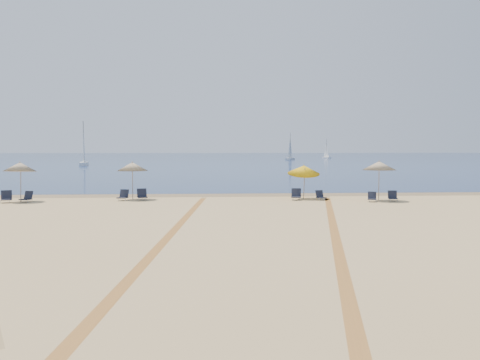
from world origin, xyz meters
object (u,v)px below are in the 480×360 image
at_px(chair_2, 6,197).
at_px(chair_7, 321,196).
at_px(chair_3, 27,197).
at_px(chair_4, 123,196).
at_px(umbrella_2, 132,167).
at_px(umbrella_1, 20,167).
at_px(chair_5, 142,195).
at_px(sailboat_1, 290,152).
at_px(umbrella_4, 379,166).
at_px(umbrella_3, 304,170).
at_px(chair_6, 296,195).
at_px(sailboat_2, 84,152).
at_px(sailboat_0, 326,153).
at_px(chair_9, 393,197).
at_px(chair_8, 372,197).

xyz_separation_m(chair_2, chair_7, (19.44, 0.28, -0.05)).
relative_size(chair_3, chair_4, 1.03).
bearing_deg(umbrella_2, chair_2, -168.40).
height_order(umbrella_1, chair_5, umbrella_1).
height_order(chair_3, sailboat_1, sailboat_1).
bearing_deg(umbrella_4, umbrella_1, 177.71).
bearing_deg(umbrella_3, sailboat_1, 81.03).
distance_m(chair_6, sailboat_2, 78.37).
relative_size(umbrella_4, sailboat_2, 0.29).
bearing_deg(umbrella_1, sailboat_1, 73.16).
distance_m(umbrella_4, chair_3, 21.97).
bearing_deg(chair_4, sailboat_0, 88.03).
xyz_separation_m(chair_4, chair_6, (11.01, -0.42, 0.02)).
height_order(chair_2, chair_5, chair_2).
relative_size(umbrella_1, chair_9, 3.37).
bearing_deg(chair_8, umbrella_3, 168.34).
xyz_separation_m(chair_8, chair_9, (1.40, 0.25, 0.02)).
distance_m(umbrella_1, chair_6, 17.36).
bearing_deg(chair_3, sailboat_1, 95.08).
bearing_deg(umbrella_1, umbrella_2, 7.60).
relative_size(chair_2, chair_9, 1.19).
distance_m(umbrella_2, chair_7, 12.25).
bearing_deg(chair_6, chair_8, -5.51).
bearing_deg(sailboat_0, chair_3, -124.84).
xyz_separation_m(chair_4, chair_5, (1.16, 0.18, 0.02)).
distance_m(chair_3, chair_7, 18.28).
distance_m(chair_5, sailboat_0, 152.04).
xyz_separation_m(umbrella_1, chair_7, (18.81, -0.33, -1.88)).
xyz_separation_m(chair_4, sailboat_2, (-19.12, 71.90, 2.37)).
bearing_deg(umbrella_4, chair_7, 171.08).
relative_size(chair_3, sailboat_2, 0.09).
distance_m(umbrella_1, chair_5, 7.66).
bearing_deg(sailboat_0, chair_2, -125.22).
height_order(umbrella_1, chair_3, umbrella_1).
distance_m(umbrella_3, umbrella_4, 4.78).
distance_m(chair_4, sailboat_1, 126.45).
bearing_deg(umbrella_4, sailboat_2, 115.78).
xyz_separation_m(chair_8, sailboat_2, (-34.63, 73.71, 2.41)).
relative_size(chair_6, sailboat_2, 0.09).
bearing_deg(umbrella_1, umbrella_4, -2.29).
height_order(umbrella_3, chair_7, umbrella_3).
bearing_deg(umbrella_1, umbrella_3, 2.13).
bearing_deg(sailboat_2, chair_4, -85.26).
bearing_deg(chair_5, chair_3, 173.50).
xyz_separation_m(umbrella_4, chair_7, (-3.60, 0.57, -1.94)).
bearing_deg(chair_5, sailboat_0, 58.62).
bearing_deg(chair_3, chair_8, 18.61).
height_order(umbrella_1, umbrella_3, umbrella_1).
relative_size(chair_5, chair_8, 1.14).
bearing_deg(chair_2, chair_4, -12.03).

